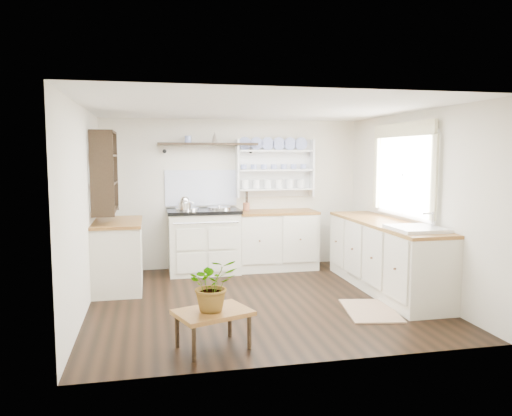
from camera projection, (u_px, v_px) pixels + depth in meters
name	position (u px, v px, depth m)	size (l,w,h in m)	color
floor	(259.00, 300.00, 6.08)	(4.00, 3.80, 0.01)	black
wall_back	(233.00, 194.00, 7.80)	(4.00, 0.02, 2.30)	beige
wall_right	(412.00, 203.00, 6.37)	(0.02, 3.80, 2.30)	beige
wall_left	(84.00, 210.00, 5.54)	(0.02, 3.80, 2.30)	beige
ceiling	(259.00, 108.00, 5.83)	(4.00, 3.80, 0.01)	white
window	(403.00, 170.00, 6.46)	(0.08, 1.55, 1.22)	white
aga_cooker	(204.00, 240.00, 7.45)	(1.07, 0.74, 0.98)	silver
back_cabinets	(275.00, 239.00, 7.71)	(1.27, 0.63, 0.90)	beige
right_cabinets	(385.00, 255.00, 6.48)	(0.62, 2.43, 0.90)	beige
belfast_sink	(416.00, 239.00, 5.71)	(0.55, 0.60, 0.45)	white
left_cabinets	(118.00, 254.00, 6.55)	(0.62, 1.13, 0.90)	beige
plate_rack	(274.00, 168.00, 7.86)	(1.20, 0.22, 0.90)	white
high_shelf	(208.00, 145.00, 7.52)	(1.50, 0.29, 0.16)	black
left_shelving	(104.00, 171.00, 6.41)	(0.28, 0.80, 1.05)	black
kettle	(185.00, 205.00, 7.21)	(0.18, 0.18, 0.22)	silver
utensil_crock	(246.00, 207.00, 7.64)	(0.10, 0.10, 0.12)	brown
center_table	(213.00, 315.00, 4.53)	(0.77, 0.66, 0.35)	brown
potted_plant	(213.00, 284.00, 4.50)	(0.44, 0.38, 0.49)	#3F7233
floor_rug	(370.00, 311.00, 5.63)	(0.55, 0.85, 0.02)	#976F58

